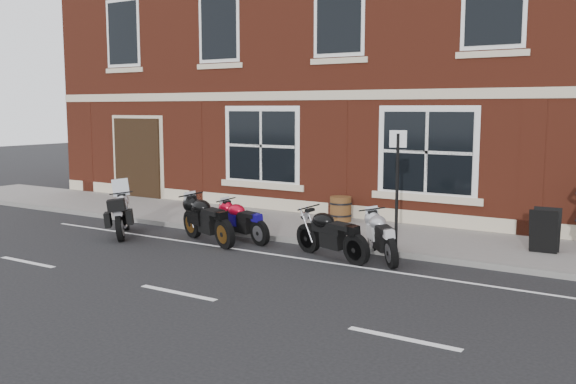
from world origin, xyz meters
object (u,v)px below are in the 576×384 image
Objects in this scene: moto_sport_black at (208,218)px; moto_sport_silver at (383,235)px; moto_naked_black at (331,232)px; parking_sign at (397,181)px; moto_sport_red at (243,220)px; moto_touring_silver at (124,213)px; a_board_sign at (545,230)px; barrel_planter at (341,209)px.

moto_sport_black reaches higher than moto_sport_silver.
parking_sign is (1.01, 0.98, 1.02)m from moto_naked_black.
moto_sport_red is at bearing -20.47° from moto_sport_black.
moto_sport_silver reaches higher than moto_sport_red.
moto_sport_red is at bearing 99.06° from moto_naked_black.
a_board_sign is (9.09, 2.91, 0.04)m from moto_touring_silver.
barrel_planter is (-5.22, 0.98, -0.13)m from a_board_sign.
barrel_planter is at bearing 43.53° from moto_naked_black.
moto_touring_silver is 3.00m from moto_sport_red.
parking_sign is at bearing -52.78° from moto_sport_black.
moto_naked_black reaches higher than barrel_planter.
moto_sport_black is at bearing 155.63° from moto_sport_red.
moto_sport_red is at bearing 141.31° from moto_sport_silver.
moto_sport_red is 2.61m from moto_naked_black.
moto_touring_silver is 6.43m from moto_sport_silver.
moto_touring_silver is 2.32m from moto_sport_black.
moto_naked_black is at bearing -35.78° from moto_touring_silver.
moto_sport_red is 1.14× the size of moto_sport_silver.
a_board_sign is 3.17m from parking_sign.
moto_sport_black is 3.11m from moto_naked_black.
moto_sport_black is 4.10m from moto_sport_silver.
moto_sport_silver is at bearing -59.54° from moto_sport_black.
moto_touring_silver is at bearing -134.88° from barrel_planter.
moto_sport_black is 3.20× the size of barrel_planter.
moto_touring_silver reaches higher than moto_sport_black.
moto_naked_black is 3.08× the size of barrel_planter.
a_board_sign is at bearing -10.60° from barrel_planter.
parking_sign is at bearing -42.72° from barrel_planter.
moto_touring_silver is 1.72× the size of a_board_sign.
moto_naked_black reaches higher than moto_sport_red.
moto_sport_silver is (3.52, 0.02, 0.02)m from moto_sport_red.
barrel_planter is (1.58, 3.48, -0.12)m from moto_sport_black.
moto_naked_black is 2.19× the size of a_board_sign.
parking_sign is (4.12, 1.13, 0.99)m from moto_sport_black.
parking_sign reaches higher than a_board_sign.
moto_sport_red is 0.81m from moto_sport_black.
moto_sport_black is 7.25m from a_board_sign.
barrel_planter is (3.87, 3.88, -0.09)m from moto_touring_silver.
moto_touring_silver is at bearing 121.97° from moto_sport_black.
moto_sport_silver is at bearing -49.13° from barrel_planter.
moto_naked_black is (3.11, 0.15, -0.03)m from moto_sport_black.
moto_sport_red is at bearing -22.20° from moto_touring_silver.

